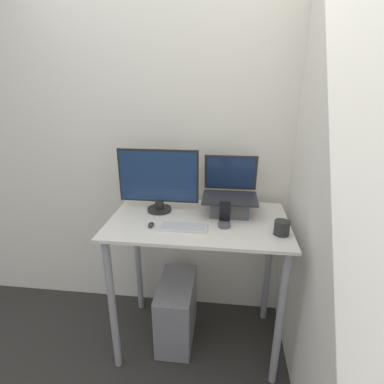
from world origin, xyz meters
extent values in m
plane|color=#2D2B28|center=(0.00, 0.00, 0.00)|extent=(12.00, 12.00, 0.00)
cube|color=silver|center=(0.00, 0.74, 1.30)|extent=(6.00, 0.05, 2.60)
cube|color=silver|center=(0.64, 0.00, 1.30)|extent=(0.05, 6.00, 2.60)
cube|color=beige|center=(0.00, 0.33, 0.96)|extent=(1.11, 0.66, 0.02)
cylinder|color=gray|center=(-0.50, 0.05, 0.47)|extent=(0.05, 0.05, 0.95)
cylinder|color=gray|center=(0.50, 0.05, 0.47)|extent=(0.05, 0.05, 0.95)
cylinder|color=gray|center=(-0.50, 0.60, 0.47)|extent=(0.05, 0.05, 0.95)
cylinder|color=gray|center=(0.50, 0.60, 0.47)|extent=(0.05, 0.05, 0.95)
cube|color=#4C4C51|center=(0.19, 0.43, 1.02)|extent=(0.24, 0.17, 0.10)
cube|color=#262628|center=(0.19, 0.43, 1.08)|extent=(0.35, 0.24, 0.02)
cube|color=#262628|center=(0.19, 0.57, 1.21)|extent=(0.35, 0.05, 0.24)
cube|color=navy|center=(0.19, 0.56, 1.21)|extent=(0.31, 0.04, 0.22)
cylinder|color=black|center=(-0.27, 0.43, 0.98)|extent=(0.16, 0.16, 0.02)
cylinder|color=black|center=(-0.27, 0.43, 1.01)|extent=(0.06, 0.06, 0.06)
cube|color=black|center=(-0.27, 0.43, 1.21)|extent=(0.52, 0.01, 0.35)
cube|color=navy|center=(-0.27, 0.43, 1.21)|extent=(0.50, 0.01, 0.32)
cube|color=silver|center=(-0.07, 0.19, 0.97)|extent=(0.28, 0.11, 0.01)
cube|color=#A8A8AD|center=(-0.07, 0.19, 0.98)|extent=(0.26, 0.10, 0.00)
ellipsoid|color=#262626|center=(-0.27, 0.19, 0.98)|extent=(0.04, 0.06, 0.03)
cylinder|color=#4C4C51|center=(0.16, 0.24, 0.98)|extent=(0.07, 0.07, 0.02)
cube|color=black|center=(0.16, 0.26, 1.06)|extent=(0.06, 0.04, 0.14)
cube|color=black|center=(0.16, 0.25, 1.06)|extent=(0.06, 0.03, 0.13)
cube|color=gray|center=(-0.15, 0.33, 0.23)|extent=(0.24, 0.45, 0.47)
cube|color=slate|center=(-0.15, 0.10, 0.23)|extent=(0.23, 0.01, 0.44)
cylinder|color=#262628|center=(0.48, 0.19, 1.01)|extent=(0.09, 0.09, 0.08)
camera|label=1|loc=(0.16, -1.36, 1.77)|focal=28.00mm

